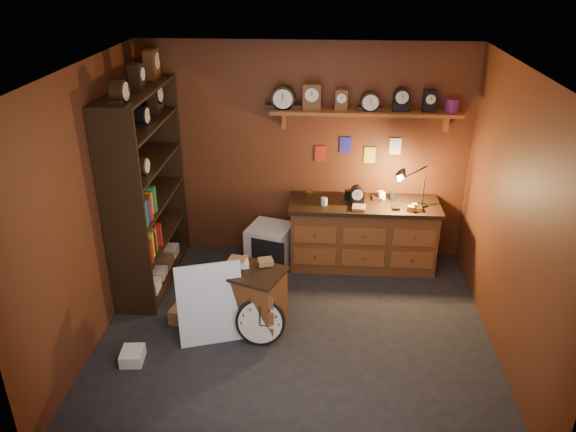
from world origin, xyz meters
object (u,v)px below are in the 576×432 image
Objects in this scene: workbench at (363,231)px; shelving_unit at (143,182)px; big_round_clock at (260,321)px; low_cabinet at (254,297)px.

shelving_unit is at bearing -168.98° from workbench.
workbench is (2.54, 0.49, -0.78)m from shelving_unit.
big_round_clock is at bearing -38.65° from shelving_unit.
shelving_unit reaches higher than big_round_clock.
workbench is at bearing 11.02° from shelving_unit.
big_round_clock is (0.09, -0.26, -0.12)m from low_cabinet.
big_round_clock is (-1.09, -1.65, -0.23)m from workbench.
workbench reaches higher than low_cabinet.
low_cabinet is (-1.18, -1.40, -0.11)m from workbench.
low_cabinet is at bearing -130.31° from workbench.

